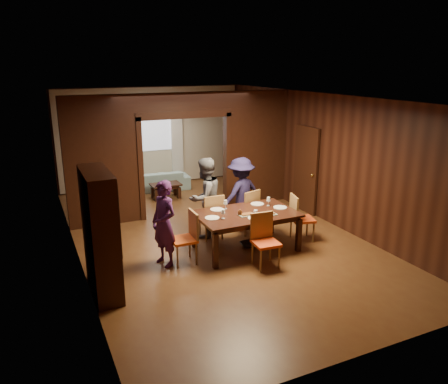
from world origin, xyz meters
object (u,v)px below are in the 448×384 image
coffee_table (166,191)px  chair_far_l (211,216)px  hutch (100,233)px  chair_left (183,238)px  person_purple (164,224)px  person_navy (241,194)px  person_grey (205,198)px  chair_right (303,218)px  chair_near (266,241)px  chair_far_r (246,211)px  sofa (156,181)px  dining_table (246,231)px

coffee_table → chair_far_l: chair_far_l is taller
hutch → chair_left: bearing=16.9°
person_purple → hutch: 1.33m
coffee_table → person_navy: bearing=-74.0°
person_grey → chair_far_l: size_ratio=1.74×
coffee_table → chair_right: 4.36m
person_purple → chair_left: 0.45m
chair_left → chair_near: size_ratio=1.00×
coffee_table → hutch: hutch is taller
chair_right → hutch: (-4.11, -0.46, 0.52)m
coffee_table → chair_near: size_ratio=0.82×
chair_far_r → hutch: bearing=5.4°
coffee_table → chair_far_r: bearing=-75.6°
person_navy → chair_right: size_ratio=1.65×
chair_far_r → chair_near: bearing=58.0°
chair_far_r → person_navy: bearing=-110.7°
person_purple → chair_near: person_purple is taller
chair_left → chair_right: bearing=90.7°
sofa → dining_table: bearing=98.8°
person_navy → sofa: (-0.83, 3.75, -0.53)m
person_purple → chair_far_l: size_ratio=1.63×
person_purple → chair_far_r: bearing=90.4°
person_grey → hutch: bearing=8.7°
chair_left → person_grey: bearing=141.2°
chair_far_r → sofa: bearing=-95.5°
chair_far_r → dining_table: bearing=46.1°
person_navy → chair_right: person_navy is taller
sofa → chair_right: size_ratio=1.93×
person_purple → chair_far_l: bearing=102.4°
person_navy → chair_left: 2.11m
chair_right → chair_far_r: (-0.87, 0.88, 0.00)m
person_navy → chair_far_r: 0.41m
chair_far_l → chair_near: (0.36, -1.66, 0.00)m
sofa → coffee_table: sofa is taller
coffee_table → chair_far_r: (0.81, -3.14, 0.28)m
sofa → chair_near: (0.37, -5.65, 0.21)m
chair_left → chair_right: size_ratio=1.00×
dining_table → coffee_table: 3.97m
sofa → chair_right: 5.17m
chair_far_r → coffee_table: bearing=-92.5°
person_navy → hutch: size_ratio=0.80×
sofa → chair_far_l: (0.01, -3.99, 0.21)m
dining_table → chair_near: 0.84m
person_purple → person_grey: bearing=108.4°
person_navy → coffee_table: size_ratio=2.00×
person_navy → dining_table: person_navy is taller
chair_far_r → chair_far_l: bearing=-18.6°
dining_table → person_navy: bearing=68.2°
person_grey → sofa: person_grey is taller
chair_far_r → chair_near: (-0.44, -1.64, 0.00)m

